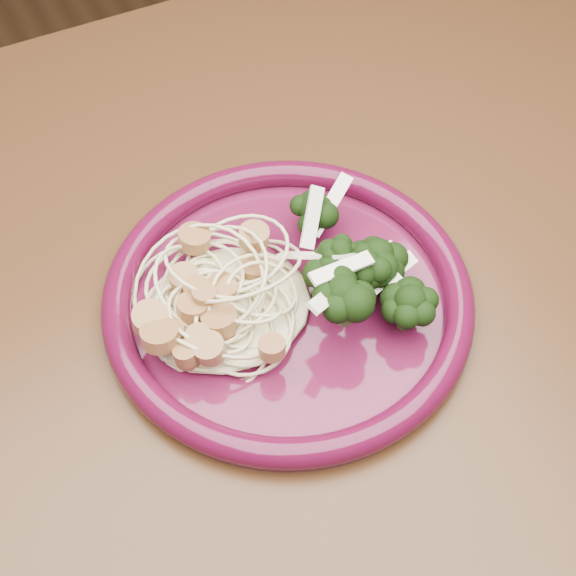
{
  "coord_description": "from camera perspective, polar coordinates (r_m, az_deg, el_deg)",
  "views": [
    {
      "loc": [
        -0.13,
        -0.27,
        1.21
      ],
      "look_at": [
        0.02,
        0.02,
        0.77
      ],
      "focal_mm": 50.0,
      "sensor_mm": 36.0,
      "label": 1
    }
  ],
  "objects": [
    {
      "name": "dining_table",
      "position": [
        0.63,
        -0.76,
        -8.66
      ],
      "size": [
        1.2,
        0.8,
        0.75
      ],
      "color": "#472814",
      "rests_on": "ground"
    },
    {
      "name": "dinner_plate",
      "position": [
        0.55,
        -0.0,
        -0.66
      ],
      "size": [
        0.31,
        0.31,
        0.02
      ],
      "rotation": [
        0.0,
        0.0,
        -0.24
      ],
      "color": "#4C0E29",
      "rests_on": "dining_table"
    },
    {
      "name": "spaghetti_pile",
      "position": [
        0.54,
        -4.46,
        -0.88
      ],
      "size": [
        0.14,
        0.13,
        0.03
      ],
      "primitive_type": "ellipsoid",
      "rotation": [
        0.0,
        0.0,
        -0.24
      ],
      "color": "beige",
      "rests_on": "dinner_plate"
    },
    {
      "name": "scallop_cluster",
      "position": [
        0.51,
        -4.68,
        1.25
      ],
      "size": [
        0.14,
        0.14,
        0.04
      ],
      "primitive_type": null,
      "rotation": [
        0.0,
        0.0,
        -0.24
      ],
      "color": "#A17346",
      "rests_on": "spaghetti_pile"
    },
    {
      "name": "broccoli_pile",
      "position": [
        0.55,
        5.39,
        1.48
      ],
      "size": [
        0.11,
        0.14,
        0.04
      ],
      "primitive_type": "ellipsoid",
      "rotation": [
        0.0,
        0.0,
        -0.24
      ],
      "color": "black",
      "rests_on": "dinner_plate"
    },
    {
      "name": "onion_garnish",
      "position": [
        0.53,
        5.62,
        3.4
      ],
      "size": [
        0.07,
        0.09,
        0.05
      ],
      "primitive_type": null,
      "rotation": [
        0.0,
        0.0,
        -0.24
      ],
      "color": "white",
      "rests_on": "broccoli_pile"
    }
  ]
}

